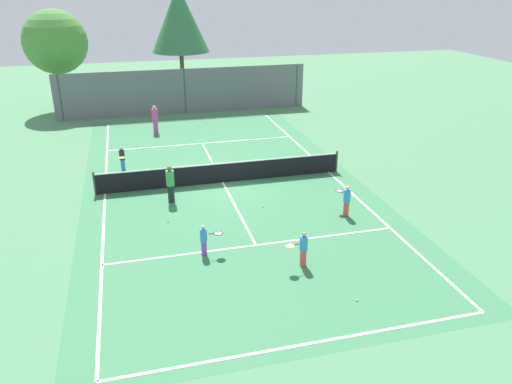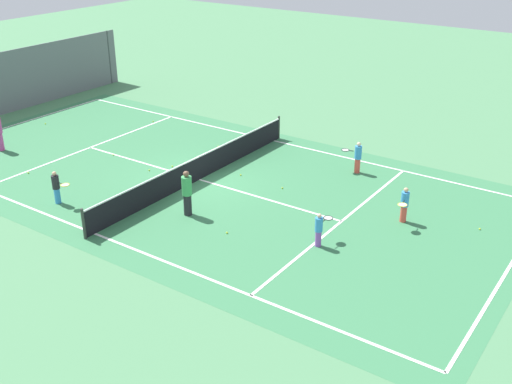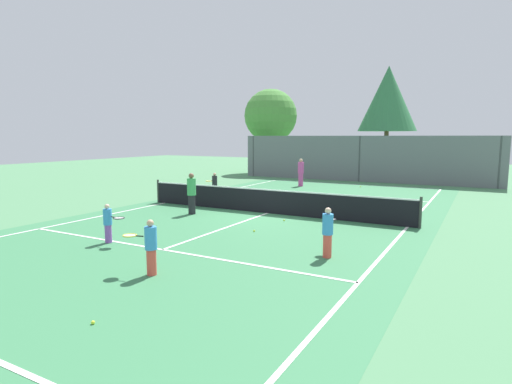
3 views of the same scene
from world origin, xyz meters
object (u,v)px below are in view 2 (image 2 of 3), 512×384
object	(u,v)px
player_5	(404,204)
tennis_ball_5	(45,124)
tennis_ball_7	(213,150)
tennis_ball_8	(218,147)
player_3	(357,157)
tennis_ball_10	(172,166)
player_1	(187,193)
tennis_ball_1	(282,188)
tennis_ball_3	(159,186)
player_4	(319,229)
tennis_ball_6	(227,233)
tennis_ball_0	(241,175)
tennis_ball_2	(28,173)
tennis_ball_12	(149,170)
player_0	(57,187)
tennis_ball_9	(113,155)
tennis_ball_4	(480,229)
tennis_ball_11	(153,121)

from	to	relation	value
player_5	tennis_ball_5	bearing A→B (deg)	90.65
tennis_ball_7	tennis_ball_8	distance (m)	0.44
player_3	player_5	world-z (taller)	player_3
tennis_ball_7	tennis_ball_10	distance (m)	2.53
player_1	tennis_ball_7	world-z (taller)	player_1
tennis_ball_1	tennis_ball_3	distance (m)	4.84
player_4	tennis_ball_3	xyz separation A→B (m)	(0.52, 7.45, -0.58)
tennis_ball_8	tennis_ball_6	bearing A→B (deg)	-140.15
tennis_ball_5	tennis_ball_0	bearing A→B (deg)	-88.56
tennis_ball_0	tennis_ball_2	world-z (taller)	same
player_1	tennis_ball_2	world-z (taller)	player_1
player_5	tennis_ball_5	size ratio (longest dim) A/B	19.51
tennis_ball_12	tennis_ball_10	bearing A→B (deg)	-30.48
tennis_ball_6	tennis_ball_7	world-z (taller)	same
player_0	player_5	world-z (taller)	player_5
player_1	tennis_ball_6	bearing A→B (deg)	-99.87
player_0	tennis_ball_9	xyz separation A→B (m)	(4.53, 1.93, -0.63)
player_4	tennis_ball_12	distance (m)	8.98
player_3	tennis_ball_4	bearing A→B (deg)	-110.64
player_0	tennis_ball_0	xyz separation A→B (m)	(5.91, -4.02, -0.63)
tennis_ball_2	tennis_ball_10	world-z (taller)	same
tennis_ball_4	tennis_ball_7	world-z (taller)	same
player_5	tennis_ball_9	xyz separation A→B (m)	(-1.29, 12.96, -0.64)
player_5	tennis_ball_3	xyz separation A→B (m)	(-2.60, 9.03, -0.64)
tennis_ball_7	tennis_ball_12	xyz separation A→B (m)	(-3.39, 0.71, 0.00)
tennis_ball_3	tennis_ball_4	bearing A→B (deg)	-72.85
tennis_ball_0	tennis_ball_6	distance (m)	4.93
tennis_ball_1	player_3	bearing A→B (deg)	-27.81
player_4	tennis_ball_8	xyz separation A→B (m)	(5.27, 8.19, -0.58)
tennis_ball_5	tennis_ball_6	xyz separation A→B (m)	(-3.95, -14.45, 0.00)
tennis_ball_5	tennis_ball_9	size ratio (longest dim) A/B	1.00
player_3	tennis_ball_12	distance (m)	8.60
player_3	tennis_ball_1	bearing A→B (deg)	152.19
tennis_ball_1	tennis_ball_7	bearing A→B (deg)	69.91
player_4	tennis_ball_4	distance (m)	5.70
tennis_ball_8	tennis_ball_11	bearing A→B (deg)	78.71
tennis_ball_0	tennis_ball_1	size ratio (longest dim) A/B	1.00
player_3	tennis_ball_9	xyz separation A→B (m)	(-4.36, 9.67, -0.66)
tennis_ball_6	tennis_ball_7	distance (m)	7.86
player_0	player_4	world-z (taller)	player_0
player_0	tennis_ball_3	distance (m)	3.85
player_4	tennis_ball_8	world-z (taller)	player_4
tennis_ball_2	tennis_ball_1	bearing A→B (deg)	-63.58
player_0	tennis_ball_5	size ratio (longest dim) A/B	19.14
player_0	tennis_ball_9	bearing A→B (deg)	23.02
tennis_ball_9	player_1	bearing A→B (deg)	-111.35
player_0	tennis_ball_2	distance (m)	3.53
tennis_ball_8	tennis_ball_0	bearing A→B (deg)	-126.81
tennis_ball_2	tennis_ball_11	bearing A→B (deg)	3.09
tennis_ball_9	tennis_ball_11	xyz separation A→B (m)	(4.43, 1.79, 0.00)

